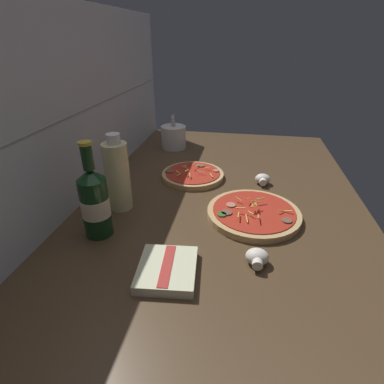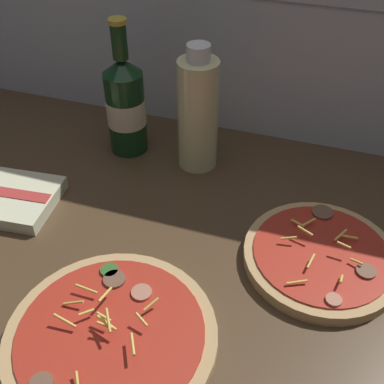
{
  "view_description": "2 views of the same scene",
  "coord_description": "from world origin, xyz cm",
  "px_view_note": "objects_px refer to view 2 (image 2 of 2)",
  "views": [
    {
      "loc": [
        -83.26,
        -4.75,
        50.89
      ],
      "look_at": [
        -4.56,
        9.13,
        8.85
      ],
      "focal_mm": 28.0,
      "sensor_mm": 36.0,
      "label": 1
    },
    {
      "loc": [
        16.12,
        -40.13,
        58.2
      ],
      "look_at": [
        -1.9,
        14.3,
        9.91
      ],
      "focal_mm": 45.0,
      "sensor_mm": 36.0,
      "label": 2
    }
  ],
  "objects_px": {
    "pizza_near": "(111,337)",
    "pizza_far": "(321,257)",
    "oil_bottle": "(198,113)",
    "dish_towel": "(13,199)",
    "beer_bottle": "(126,105)"
  },
  "relations": [
    {
      "from": "pizza_near",
      "to": "pizza_far",
      "type": "xyz_separation_m",
      "value": [
        0.24,
        0.23,
        -0.0
      ]
    },
    {
      "from": "beer_bottle",
      "to": "pizza_far",
      "type": "bearing_deg",
      "value": -25.22
    },
    {
      "from": "beer_bottle",
      "to": "dish_towel",
      "type": "bearing_deg",
      "value": -118.74
    },
    {
      "from": "pizza_far",
      "to": "pizza_near",
      "type": "bearing_deg",
      "value": -136.9
    },
    {
      "from": "pizza_near",
      "to": "dish_towel",
      "type": "height_order",
      "value": "pizza_near"
    },
    {
      "from": "pizza_far",
      "to": "oil_bottle",
      "type": "xyz_separation_m",
      "value": [
        -0.26,
        0.18,
        0.1
      ]
    },
    {
      "from": "pizza_near",
      "to": "beer_bottle",
      "type": "xyz_separation_m",
      "value": [
        -0.16,
        0.42,
        0.09
      ]
    },
    {
      "from": "oil_bottle",
      "to": "dish_towel",
      "type": "relative_size",
      "value": 1.5
    },
    {
      "from": "pizza_near",
      "to": "pizza_far",
      "type": "bearing_deg",
      "value": 43.1
    },
    {
      "from": "dish_towel",
      "to": "oil_bottle",
      "type": "bearing_deg",
      "value": 39.16
    },
    {
      "from": "pizza_near",
      "to": "pizza_far",
      "type": "distance_m",
      "value": 0.33
    },
    {
      "from": "pizza_near",
      "to": "dish_towel",
      "type": "distance_m",
      "value": 0.34
    },
    {
      "from": "pizza_near",
      "to": "pizza_far",
      "type": "height_order",
      "value": "pizza_near"
    },
    {
      "from": "pizza_near",
      "to": "dish_towel",
      "type": "relative_size",
      "value": 1.75
    },
    {
      "from": "beer_bottle",
      "to": "pizza_near",
      "type": "bearing_deg",
      "value": -68.99
    }
  ]
}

